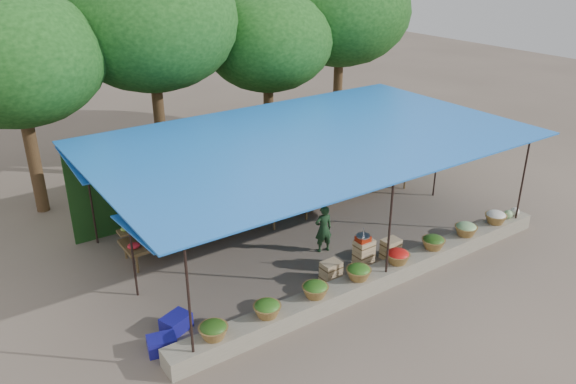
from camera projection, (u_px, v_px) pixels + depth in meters
ground at (310, 237)px, 15.07m from camera, size 60.00×60.00×0.00m
stone_curb at (381, 276)px, 12.91m from camera, size 10.60×0.55×0.40m
stall_canopy at (310, 142)px, 14.03m from camera, size 10.80×6.60×2.82m
produce_baskets at (379, 264)px, 12.71m from camera, size 8.98×0.58×0.34m
netting_backdrop at (248, 159)px, 16.93m from camera, size 10.60×0.06×2.50m
tree_row at (212, 29)px, 18.00m from camera, size 16.51×5.50×7.12m
fruit_table_left at (202, 222)px, 14.55m from camera, size 4.21×0.95×0.93m
fruit_table_right at (350, 180)px, 17.13m from camera, size 4.21×0.95×0.93m
crate_counter at (363, 258)px, 13.47m from camera, size 2.36×0.35×0.77m
weighing_scale at (363, 238)px, 13.24m from camera, size 0.33×0.33×0.35m
vendor_seated at (323, 229)px, 14.14m from camera, size 0.51×0.39×1.27m
customer_left at (143, 223)px, 14.16m from camera, size 0.83×0.70×1.52m
customer_mid at (295, 167)px, 17.28m from camera, size 1.16×0.67×1.79m
customer_right at (351, 162)px, 18.14m from camera, size 0.94×0.78×1.50m
blue_crate_front at (162, 344)px, 10.79m from camera, size 0.62×0.51×0.33m
blue_crate_back at (176, 323)px, 11.37m from camera, size 0.68×0.59×0.34m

